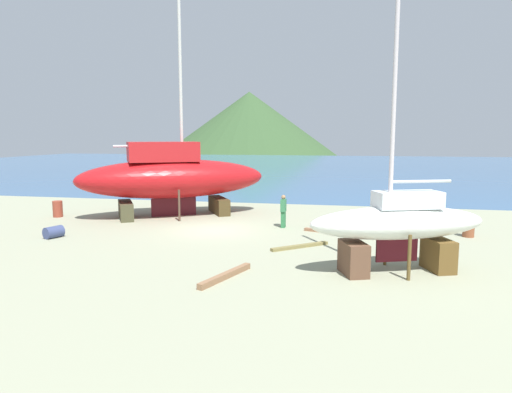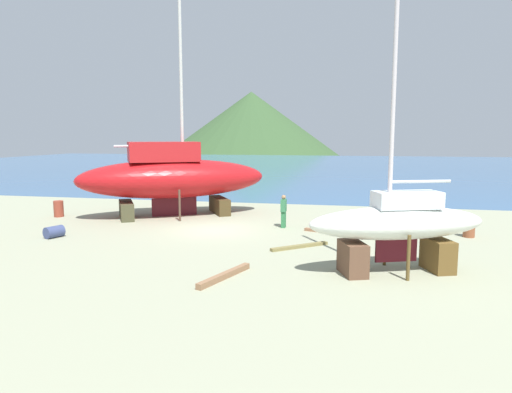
% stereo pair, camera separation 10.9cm
% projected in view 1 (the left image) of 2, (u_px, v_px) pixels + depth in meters
% --- Properties ---
extents(ground_plane, '(52.34, 52.34, 0.00)m').
position_uv_depth(ground_plane, '(189.00, 247.00, 19.38)').
color(ground_plane, gray).
extents(sea_water, '(135.78, 80.20, 0.01)m').
position_uv_depth(sea_water, '(305.00, 166.00, 71.07)').
color(sea_water, '#376394').
rests_on(sea_water, ground).
extents(headland_hill, '(103.23, 103.23, 36.88)m').
position_uv_depth(headland_hill, '(249.00, 151.00, 144.28)').
color(headland_hill, '#34512C').
rests_on(headland_hill, ground).
extents(sailboat_small_center, '(11.16, 8.49, 18.57)m').
position_uv_depth(sailboat_small_center, '(172.00, 177.00, 26.65)').
color(sailboat_small_center, '#45361C').
rests_on(sailboat_small_center, ground).
extents(sailboat_far_slipway, '(6.41, 3.66, 10.60)m').
position_uv_depth(sailboat_far_slipway, '(398.00, 224.00, 15.58)').
color(sailboat_far_slipway, brown).
rests_on(sailboat_far_slipway, ground).
extents(worker, '(0.27, 0.45, 1.70)m').
position_uv_depth(worker, '(283.00, 211.00, 23.39)').
color(worker, '#2E7343').
rests_on(worker, ground).
extents(barrel_tipped_left, '(0.80, 0.80, 0.91)m').
position_uv_depth(barrel_tipped_left, '(369.00, 222.00, 22.57)').
color(barrel_tipped_left, '#335461').
rests_on(barrel_tipped_left, ground).
extents(barrel_by_slipway, '(0.64, 0.64, 0.88)m').
position_uv_depth(barrel_by_slipway, '(382.00, 227.00, 21.48)').
color(barrel_by_slipway, olive).
rests_on(barrel_by_slipway, ground).
extents(barrel_rust_near, '(0.57, 0.57, 0.83)m').
position_uv_depth(barrel_rust_near, '(469.00, 228.00, 21.28)').
color(barrel_rust_near, brown).
rests_on(barrel_rust_near, ground).
extents(barrel_ochre, '(0.75, 0.75, 0.94)m').
position_uv_depth(barrel_ochre, '(58.00, 209.00, 26.53)').
color(barrel_ochre, brown).
rests_on(barrel_ochre, ground).
extents(barrel_tar_black, '(0.80, 0.96, 0.54)m').
position_uv_depth(barrel_tar_black, '(54.00, 232.00, 21.09)').
color(barrel_tar_black, '#39446F').
rests_on(barrel_tar_black, ground).
extents(timber_plank_far, '(2.28, 1.95, 0.13)m').
position_uv_depth(timber_plank_far, '(300.00, 246.00, 19.24)').
color(timber_plank_far, olive).
rests_on(timber_plank_far, ground).
extents(timber_short_skew, '(1.58, 0.68, 0.14)m').
position_uv_depth(timber_short_skew, '(320.00, 231.00, 22.38)').
color(timber_short_skew, '#8C6044').
rests_on(timber_short_skew, ground).
extents(timber_plank_near, '(2.09, 0.54, 0.19)m').
position_uv_depth(timber_plank_near, '(358.00, 231.00, 22.24)').
color(timber_plank_near, olive).
rests_on(timber_plank_near, ground).
extents(timber_long_fore, '(1.15, 2.68, 0.19)m').
position_uv_depth(timber_long_fore, '(225.00, 276.00, 15.08)').
color(timber_long_fore, '#8A6345').
rests_on(timber_long_fore, ground).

